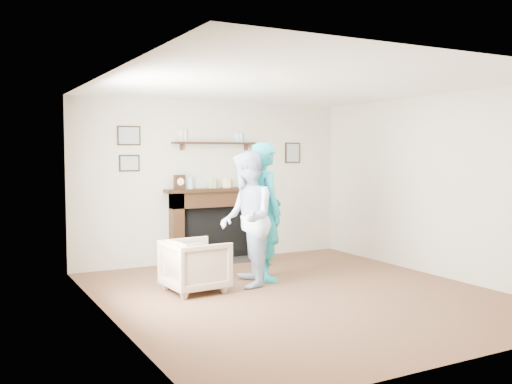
% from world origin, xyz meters
% --- Properties ---
extents(ground, '(5.00, 5.00, 0.00)m').
position_xyz_m(ground, '(0.00, 0.00, 0.00)').
color(ground, brown).
rests_on(ground, ground).
extents(room_shell, '(4.54, 5.02, 2.52)m').
position_xyz_m(room_shell, '(-0.00, 0.69, 1.62)').
color(room_shell, beige).
rests_on(room_shell, ground).
extents(armchair, '(0.76, 0.74, 0.64)m').
position_xyz_m(armchair, '(-1.04, 0.73, 0.00)').
color(armchair, tan).
rests_on(armchair, ground).
extents(man, '(0.90, 1.01, 1.72)m').
position_xyz_m(man, '(-0.35, 0.69, 0.00)').
color(man, silver).
rests_on(man, ground).
extents(woman, '(0.50, 0.71, 1.84)m').
position_xyz_m(woman, '(0.02, 0.88, 0.00)').
color(woman, '#20B9B4').
rests_on(woman, ground).
extents(pedestal_table, '(0.33, 0.33, 1.05)m').
position_xyz_m(pedestal_table, '(0.49, 1.80, 0.65)').
color(pedestal_table, black).
rests_on(pedestal_table, ground).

